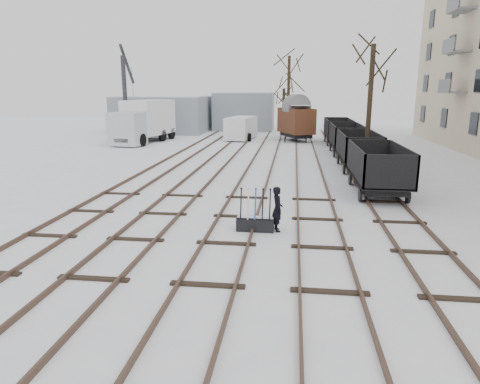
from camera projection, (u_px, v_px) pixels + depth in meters
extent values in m
plane|color=white|center=(226.00, 244.00, 13.58)|extent=(120.00, 120.00, 0.00)
cube|color=black|center=(158.00, 164.00, 27.88)|extent=(0.07, 52.00, 0.15)
cube|color=black|center=(179.00, 164.00, 27.71)|extent=(0.07, 52.00, 0.15)
cube|color=black|center=(78.00, 218.00, 16.23)|extent=(1.90, 0.20, 0.08)
cube|color=black|center=(203.00, 165.00, 27.52)|extent=(0.07, 52.00, 0.15)
cube|color=black|center=(225.00, 165.00, 27.35)|extent=(0.07, 52.00, 0.15)
cube|color=black|center=(155.00, 221.00, 15.87)|extent=(1.90, 0.20, 0.08)
cube|color=black|center=(249.00, 166.00, 27.16)|extent=(0.07, 52.00, 0.15)
cube|color=black|center=(272.00, 166.00, 26.99)|extent=(0.07, 52.00, 0.15)
cube|color=black|center=(235.00, 224.00, 15.50)|extent=(1.90, 0.20, 0.08)
cube|color=black|center=(297.00, 167.00, 26.80)|extent=(0.07, 52.00, 0.15)
cube|color=black|center=(320.00, 167.00, 26.62)|extent=(0.07, 52.00, 0.15)
cube|color=black|center=(319.00, 228.00, 15.14)|extent=(1.90, 0.20, 0.08)
cube|color=black|center=(346.00, 168.00, 26.44)|extent=(0.07, 52.00, 0.15)
cube|color=black|center=(369.00, 168.00, 26.26)|extent=(0.07, 52.00, 0.15)
cube|color=black|center=(406.00, 231.00, 14.78)|extent=(1.90, 0.20, 0.08)
cube|color=gray|center=(163.00, 115.00, 49.42)|extent=(10.00, 8.00, 4.00)
cube|color=silver|center=(163.00, 96.00, 48.95)|extent=(9.80, 7.84, 0.10)
cube|color=gray|center=(245.00, 112.00, 52.15)|extent=(7.00, 6.00, 4.40)
cube|color=silver|center=(245.00, 93.00, 51.63)|extent=(6.86, 5.88, 0.10)
cube|color=black|center=(255.00, 225.00, 14.82)|extent=(1.31, 0.45, 0.44)
cube|color=black|center=(255.00, 218.00, 14.77)|extent=(1.31, 0.33, 0.06)
cube|color=silver|center=(255.00, 217.00, 14.76)|extent=(1.25, 0.29, 0.03)
cylinder|color=black|center=(241.00, 204.00, 14.72)|extent=(0.06, 0.32, 1.08)
cylinder|color=silver|center=(248.00, 204.00, 14.69)|extent=(0.06, 0.32, 1.08)
cylinder|color=#0D4DB4|center=(255.00, 204.00, 14.65)|extent=(0.06, 0.32, 1.08)
cylinder|color=black|center=(263.00, 205.00, 14.62)|extent=(0.06, 0.32, 1.08)
cylinder|color=black|center=(270.00, 205.00, 14.58)|extent=(0.06, 0.32, 1.08)
imported|color=black|center=(277.00, 209.00, 14.70)|extent=(0.51, 0.65, 1.57)
cube|color=black|center=(377.00, 181.00, 20.17)|extent=(1.76, 4.83, 0.37)
cube|color=black|center=(377.00, 177.00, 20.13)|extent=(2.19, 5.48, 0.11)
cube|color=black|center=(355.00, 161.00, 20.09)|extent=(0.09, 5.48, 1.46)
cube|color=black|center=(402.00, 162.00, 19.83)|extent=(0.09, 5.48, 1.46)
cube|color=silver|center=(377.00, 175.00, 20.11)|extent=(1.97, 5.27, 0.05)
cylinder|color=black|center=(360.00, 195.00, 18.66)|extent=(0.11, 0.64, 0.64)
cylinder|color=black|center=(390.00, 180.00, 21.81)|extent=(0.11, 0.64, 0.64)
cube|color=black|center=(358.00, 160.00, 26.35)|extent=(1.76, 4.83, 0.37)
cube|color=black|center=(358.00, 157.00, 26.31)|extent=(2.19, 5.48, 0.11)
cube|color=black|center=(341.00, 144.00, 26.26)|extent=(0.09, 5.48, 1.46)
cube|color=black|center=(376.00, 145.00, 26.01)|extent=(0.09, 5.48, 1.46)
cube|color=silver|center=(358.00, 155.00, 26.29)|extent=(1.97, 5.27, 0.05)
cylinder|color=black|center=(344.00, 169.00, 24.84)|extent=(0.11, 0.64, 0.64)
cylinder|color=black|center=(369.00, 160.00, 27.99)|extent=(0.11, 0.64, 0.64)
cube|color=black|center=(346.00, 146.00, 32.53)|extent=(1.76, 4.83, 0.37)
cube|color=black|center=(346.00, 144.00, 32.48)|extent=(2.19, 5.48, 0.11)
cube|color=black|center=(332.00, 134.00, 32.44)|extent=(0.09, 5.48, 1.46)
cube|color=black|center=(361.00, 134.00, 32.19)|extent=(0.09, 5.48, 1.46)
cube|color=silver|center=(346.00, 143.00, 32.46)|extent=(1.97, 5.27, 0.05)
cylinder|color=black|center=(334.00, 153.00, 31.02)|extent=(0.11, 0.64, 0.64)
cylinder|color=black|center=(356.00, 147.00, 34.16)|extent=(0.11, 0.64, 0.64)
cube|color=black|center=(338.00, 137.00, 38.70)|extent=(1.76, 4.83, 0.37)
cube|color=black|center=(338.00, 135.00, 38.66)|extent=(2.19, 5.48, 0.11)
cube|color=black|center=(326.00, 127.00, 38.62)|extent=(0.09, 5.48, 1.46)
cube|color=black|center=(350.00, 127.00, 38.36)|extent=(0.09, 5.48, 1.46)
cube|color=silver|center=(338.00, 134.00, 38.64)|extent=(1.97, 5.27, 0.05)
cylinder|color=black|center=(328.00, 142.00, 37.19)|extent=(0.11, 0.64, 0.64)
cylinder|color=black|center=(347.00, 138.00, 40.34)|extent=(0.11, 0.64, 0.64)
cube|color=black|center=(296.00, 135.00, 41.05)|extent=(3.10, 4.29, 0.36)
cube|color=#452614|center=(296.00, 121.00, 40.74)|extent=(3.71, 4.95, 2.32)
cube|color=silver|center=(296.00, 105.00, 40.40)|extent=(3.42, 4.66, 0.04)
cylinder|color=black|center=(285.00, 139.00, 39.86)|extent=(0.11, 0.62, 0.62)
cylinder|color=black|center=(305.00, 136.00, 42.38)|extent=(0.11, 0.62, 0.62)
cube|color=black|center=(145.00, 136.00, 39.90)|extent=(2.63, 8.60, 0.34)
cube|color=#B0B6BA|center=(132.00, 129.00, 36.67)|extent=(2.99, 2.62, 2.79)
cube|color=silver|center=(147.00, 117.00, 40.38)|extent=(3.66, 6.17, 3.13)
cube|color=silver|center=(147.00, 100.00, 40.01)|extent=(3.58, 6.05, 0.04)
cylinder|color=black|center=(120.00, 140.00, 37.25)|extent=(0.34, 1.12, 1.12)
cylinder|color=black|center=(168.00, 133.00, 42.78)|extent=(0.34, 1.12, 1.12)
cube|color=silver|center=(241.00, 128.00, 42.00)|extent=(2.84, 5.23, 2.03)
cube|color=silver|center=(241.00, 117.00, 41.76)|extent=(2.77, 5.11, 0.05)
cylinder|color=black|center=(229.00, 137.00, 40.77)|extent=(0.25, 0.79, 0.79)
cylinder|color=black|center=(253.00, 134.00, 43.58)|extent=(0.25, 0.79, 0.79)
cube|color=#292A2E|center=(127.00, 133.00, 44.45)|extent=(2.09, 2.09, 0.81)
cylinder|color=#292A2E|center=(125.00, 97.00, 43.60)|extent=(0.45, 0.45, 8.13)
cylinder|color=#292A2E|center=(130.00, 65.00, 44.61)|extent=(1.08, 5.16, 3.75)
cylinder|color=black|center=(138.00, 89.00, 47.24)|extent=(0.04, 0.04, 4.57)
cylinder|color=black|center=(369.00, 108.00, 25.66)|extent=(0.30, 0.30, 7.38)
cylinder|color=black|center=(283.00, 111.00, 46.97)|extent=(0.30, 0.30, 4.94)
cylinder|color=black|center=(288.00, 97.00, 43.67)|extent=(0.30, 0.30, 8.10)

